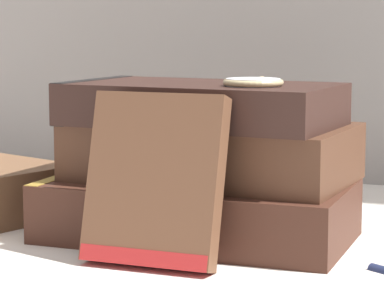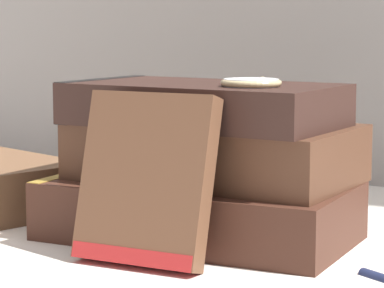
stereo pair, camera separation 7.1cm
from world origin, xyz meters
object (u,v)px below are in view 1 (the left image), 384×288
at_px(book_flat_middle, 206,151).
at_px(book_leaning_front, 154,187).
at_px(pocket_watch, 253,82).
at_px(reading_glasses, 197,200).
at_px(book_flat_top, 196,104).
at_px(book_flat_bottom, 191,210).

bearing_deg(book_flat_middle, book_leaning_front, -87.83).
xyz_separation_m(pocket_watch, reading_glasses, (-0.11, 0.16, -0.13)).
xyz_separation_m(book_flat_top, book_leaning_front, (0.00, -0.09, -0.05)).
bearing_deg(pocket_watch, book_flat_bottom, 169.28).
height_order(book_flat_bottom, book_flat_top, book_flat_top).
bearing_deg(reading_glasses, pocket_watch, -37.68).
bearing_deg(book_flat_bottom, book_flat_top, 77.38).
xyz_separation_m(book_leaning_front, reading_glasses, (-0.05, 0.23, -0.06)).
bearing_deg(pocket_watch, book_flat_top, 162.51).
height_order(book_flat_top, pocket_watch, pocket_watch).
relative_size(book_flat_top, book_leaning_front, 1.78).
bearing_deg(book_flat_top, pocket_watch, -13.17).
bearing_deg(reading_glasses, book_flat_middle, -48.09).
bearing_deg(book_flat_middle, pocket_watch, -25.31).
bearing_deg(book_leaning_front, book_flat_middle, 88.54).
distance_m(book_leaning_front, reading_glasses, 0.24).
height_order(book_flat_bottom, pocket_watch, pocket_watch).
relative_size(book_flat_bottom, book_flat_top, 1.10).
xyz_separation_m(book_flat_bottom, reading_glasses, (-0.05, 0.14, -0.02)).
bearing_deg(reading_glasses, book_flat_top, -51.75).
distance_m(pocket_watch, reading_glasses, 0.23).
relative_size(book_flat_top, reading_glasses, 1.88).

